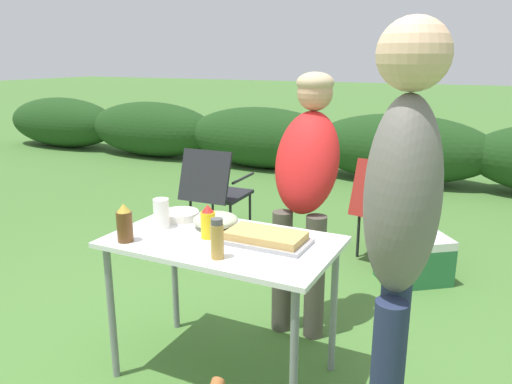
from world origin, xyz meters
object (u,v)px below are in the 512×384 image
Objects in this scene: standing_person_with_beanie at (400,228)px; cooler_box at (414,259)px; beer_bottle at (125,223)px; paper_cup_stack at (161,214)px; camp_chair_near_hedge at (388,204)px; food_tray at (266,238)px; mustard_bottle at (208,222)px; standing_person_in_dark_puffer at (306,176)px; folding_table at (223,254)px; camp_chair_green_behind_table at (215,188)px; plate_stack at (180,215)px; spice_jar at (217,239)px; mixing_bowl at (216,220)px.

standing_person_with_beanie is 2.12m from cooler_box.
standing_person_with_beanie is at bearing -5.75° from beer_bottle.
camp_chair_near_hedge is (0.78, 1.89, -0.35)m from paper_cup_stack.
mustard_bottle is at bearing -168.71° from food_tray.
standing_person_in_dark_puffer is 1.82× the size of camp_chair_near_hedge.
standing_person_with_beanie is (0.89, -0.35, 0.39)m from folding_table.
camp_chair_green_behind_table is (-0.70, 1.70, -0.35)m from paper_cup_stack.
standing_person_in_dark_puffer reaches higher than camp_chair_green_behind_table.
plate_stack is at bearing -164.00° from cooler_box.
spice_jar is at bearing -49.83° from mustard_bottle.
camp_chair_green_behind_table is 1.50m from camp_chair_near_hedge.
plate_stack is 1.71m from camp_chair_green_behind_table.
standing_person_with_beanie reaches higher than spice_jar.
standing_person_with_beanie is 2.90m from camp_chair_green_behind_table.
food_tray is (0.21, 0.05, 0.10)m from folding_table.
standing_person_in_dark_puffer reaches higher than food_tray.
beer_bottle is at bearing -156.07° from food_tray.
camp_chair_near_hedge reaches higher than food_tray.
standing_person_with_beanie is at bearing -30.71° from food_tray.
mixing_bowl is at bearing 107.89° from mustard_bottle.
paper_cup_stack is at bearing -150.28° from mixing_bowl.
spice_jar is at bearing -60.64° from camp_chair_green_behind_table.
standing_person_in_dark_puffer reaches higher than folding_table.
beer_bottle is 2.07m from camp_chair_green_behind_table.
mustard_bottle is 0.29× the size of cooler_box.
mixing_bowl reaches higher than folding_table.
beer_bottle reaches higher than camp_chair_green_behind_table.
paper_cup_stack is 0.85× the size of spice_jar.
plate_stack reaches higher than folding_table.
food_tray is at bearing 11.29° from mustard_bottle.
standing_person_in_dark_puffer is 2.63× the size of cooler_box.
standing_person_in_dark_puffer is (0.59, 0.87, 0.11)m from beer_bottle.
cooler_box is (1.06, 1.40, -0.59)m from plate_stack.
cooler_box is at bearing 72.35° from food_tray.
paper_cup_stack is 0.19× the size of camp_chair_green_behind_table.
camp_chair_green_behind_table is (-0.94, 1.56, -0.31)m from mixing_bowl.
food_tray is at bearing -144.62° from cooler_box.
spice_jar is at bearing -98.29° from standing_person_in_dark_puffer.
paper_cup_stack is 0.27× the size of cooler_box.
spice_jar is at bearing -25.50° from paper_cup_stack.
food_tray is at bearing 66.33° from spice_jar.
spice_jar is at bearing -39.81° from plate_stack.
standing_person_with_beanie is at bearing -10.35° from spice_jar.
folding_table is at bearing -108.27° from standing_person_in_dark_puffer.
spice_jar is at bearing -106.42° from standing_person_with_beanie.
standing_person_with_beanie reaches higher than mixing_bowl.
paper_cup_stack reaches higher than mixing_bowl.
paper_cup_stack is 0.82× the size of beer_bottle.
spice_jar reaches higher than camp_chair_green_behind_table.
folding_table is 1.32× the size of camp_chair_green_behind_table.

